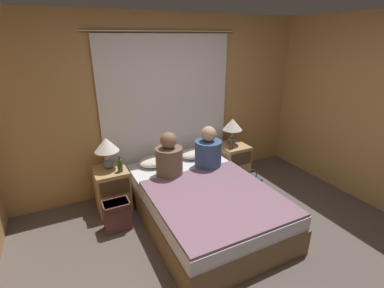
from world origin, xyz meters
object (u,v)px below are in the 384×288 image
pillow_left (156,161)px  lamp_right (232,126)px  pillow_right (195,153)px  beer_bottle_on_left_stand (120,165)px  person_left_in_bed (169,159)px  handbag_on_floor (250,184)px  person_right_in_bed (208,151)px  nightstand_right (232,161)px  beer_bottle_on_right_stand (232,144)px  lamp_left (107,147)px  backpack_on_floor (117,214)px  bed (203,203)px  nightstand_left (112,189)px

pillow_left → lamp_right: bearing=-0.6°
pillow_right → beer_bottle_on_left_stand: bearing=-171.3°
person_left_in_bed → handbag_on_floor: (1.24, -0.14, -0.62)m
pillow_right → person_right_in_bed: (0.01, -0.38, 0.18)m
nightstand_right → lamp_right: (0.00, 0.05, 0.59)m
pillow_right → beer_bottle_on_right_stand: size_ratio=2.30×
lamp_right → handbag_on_floor: size_ratio=1.21×
lamp_left → backpack_on_floor: 0.85m
person_left_in_bed → handbag_on_floor: person_left_in_bed is taller
nightstand_right → backpack_on_floor: nightstand_right is taller
pillow_right → beer_bottle_on_left_stand: size_ratio=2.17×
bed → backpack_on_floor: (-1.01, 0.31, -0.03)m
nightstand_right → beer_bottle_on_right_stand: (-0.11, -0.11, 0.37)m
beer_bottle_on_left_stand → pillow_left: bearing=18.4°
lamp_right → person_right_in_bed: person_right_in_bed is taller
backpack_on_floor → bed: bearing=-16.8°
bed → pillow_left: pillow_left is taller
pillow_right → lamp_left: bearing=-179.4°
nightstand_right → person_right_in_bed: person_right_in_bed is taller
pillow_right → handbag_on_floor: (0.67, -0.51, -0.43)m
nightstand_left → lamp_right: (1.93, 0.05, 0.59)m
handbag_on_floor → beer_bottle_on_left_stand: bearing=169.7°
pillow_left → beer_bottle_on_right_stand: beer_bottle_on_right_stand is taller
pillow_left → backpack_on_floor: (-0.70, -0.53, -0.33)m
nightstand_right → lamp_left: size_ratio=1.38×
lamp_left → pillow_left: lamp_left is taller
nightstand_left → person_left_in_bed: bearing=-23.9°
nightstand_left → backpack_on_floor: 0.48m
nightstand_right → handbag_on_floor: nightstand_right is taller
bed → lamp_right: size_ratio=5.00×
pillow_right → backpack_on_floor: 1.46m
bed → lamp_right: bearing=40.5°
backpack_on_floor → person_right_in_bed: bearing=6.6°
person_left_in_bed → person_right_in_bed: bearing=0.0°
lamp_left → beer_bottle_on_left_stand: bearing=-56.0°
pillow_right → person_right_in_bed: size_ratio=0.81×
beer_bottle_on_left_stand → backpack_on_floor: beer_bottle_on_left_stand is taller
person_left_in_bed → beer_bottle_on_left_stand: (-0.59, 0.20, -0.05)m
bed → nightstand_right: size_ratio=3.62×
nightstand_left → lamp_right: 2.01m
pillow_right → person_right_in_bed: 0.42m
nightstand_right → pillow_right: pillow_right is taller
person_left_in_bed → backpack_on_floor: (-0.75, -0.15, -0.51)m
nightstand_left → beer_bottle_on_right_stand: 1.86m
lamp_left → lamp_right: bearing=0.0°
lamp_left → person_left_in_bed: bearing=-27.4°
nightstand_left → beer_bottle_on_right_stand: size_ratio=2.77×
nightstand_right → beer_bottle_on_right_stand: bearing=-133.7°
person_right_in_bed → handbag_on_floor: (0.66, -0.14, -0.61)m
handbag_on_floor → pillow_right: bearing=142.6°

